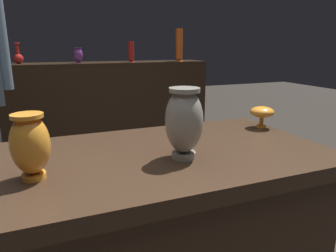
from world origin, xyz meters
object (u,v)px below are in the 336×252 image
object	(u,v)px
vase_tall_behind	(30,144)
shelf_vase_far_right	(179,46)
shelf_vase_right	(131,52)
vase_centerpiece	(184,121)
shelf_vase_center	(78,55)
vase_left_accent	(262,113)
shelf_vase_left	(18,57)

from	to	relation	value
vase_tall_behind	shelf_vase_far_right	bearing A→B (deg)	57.45
shelf_vase_far_right	shelf_vase_right	distance (m)	0.52
vase_centerpiece	shelf_vase_right	world-z (taller)	shelf_vase_right
shelf_vase_far_right	shelf_vase_center	world-z (taller)	shelf_vase_far_right
shelf_vase_far_right	vase_tall_behind	bearing A→B (deg)	-122.55
vase_left_accent	shelf_vase_left	size ratio (longest dim) A/B	0.55
vase_centerpiece	shelf_vase_center	distance (m)	2.22
shelf_vase_left	shelf_vase_center	size ratio (longest dim) A/B	1.31
shelf_vase_right	shelf_vase_center	bearing A→B (deg)	-178.33
vase_centerpiece	shelf_vase_right	bearing A→B (deg)	78.74
vase_centerpiece	vase_left_accent	bearing A→B (deg)	24.24
shelf_vase_left	shelf_vase_far_right	bearing A→B (deg)	-3.32
vase_centerpiece	vase_tall_behind	world-z (taller)	vase_centerpiece
vase_tall_behind	shelf_vase_right	xyz separation A→B (m)	(0.89, 2.23, 0.19)
shelf_vase_center	shelf_vase_right	bearing A→B (deg)	1.67
vase_centerpiece	shelf_vase_left	size ratio (longest dim) A/B	1.22
vase_tall_behind	shelf_vase_left	world-z (taller)	shelf_vase_left
shelf_vase_far_right	shelf_vase_right	bearing A→B (deg)	177.76
shelf_vase_far_right	shelf_vase_right	xyz separation A→B (m)	(-0.52, 0.02, -0.06)
shelf_vase_right	shelf_vase_center	size ratio (longest dim) A/B	1.43
shelf_vase_far_right	shelf_vase_center	bearing A→B (deg)	179.71
vase_tall_behind	vase_left_accent	distance (m)	0.94
vase_tall_behind	shelf_vase_center	distance (m)	2.25
vase_tall_behind	shelf_vase_right	bearing A→B (deg)	68.26
shelf_vase_right	shelf_vase_center	distance (m)	0.52
shelf_vase_right	shelf_vase_left	xyz separation A→B (m)	(-1.04, 0.07, -0.04)
vase_centerpiece	shelf_vase_far_right	size ratio (longest dim) A/B	0.68
shelf_vase_left	shelf_vase_center	distance (m)	0.53
shelf_vase_left	shelf_vase_center	world-z (taller)	shelf_vase_left
shelf_vase_right	shelf_vase_left	distance (m)	1.04
vase_tall_behind	shelf_vase_far_right	xyz separation A→B (m)	(1.41, 2.21, 0.25)
vase_centerpiece	shelf_vase_left	xyz separation A→B (m)	(-0.60, 2.30, 0.12)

